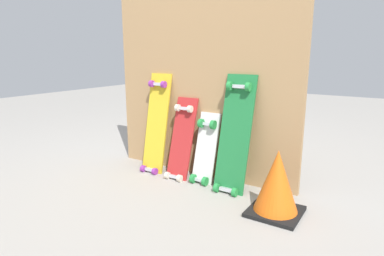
% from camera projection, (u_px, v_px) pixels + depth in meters
% --- Properties ---
extents(ground_plane, '(12.00, 12.00, 0.00)m').
position_uv_depth(ground_plane, '(197.00, 176.00, 2.58)').
color(ground_plane, '#9E9991').
extents(plywood_wall_panel, '(1.56, 0.04, 1.71)m').
position_uv_depth(plywood_wall_panel, '(202.00, 67.00, 2.45)').
color(plywood_wall_panel, tan).
rests_on(plywood_wall_panel, ground).
extents(skateboard_yellow, '(0.20, 0.23, 0.87)m').
position_uv_depth(skateboard_yellow, '(156.00, 127.00, 2.65)').
color(skateboard_yellow, gold).
rests_on(skateboard_yellow, ground).
extents(skateboard_red, '(0.19, 0.25, 0.69)m').
position_uv_depth(skateboard_red, '(181.00, 143.00, 2.52)').
color(skateboard_red, '#B22626').
rests_on(skateboard_red, ground).
extents(skateboard_white, '(0.17, 0.22, 0.58)m').
position_uv_depth(skateboard_white, '(205.00, 152.00, 2.44)').
color(skateboard_white, silver).
rests_on(skateboard_white, ground).
extents(skateboard_green, '(0.23, 0.27, 0.88)m').
position_uv_depth(skateboard_green, '(234.00, 138.00, 2.26)').
color(skateboard_green, '#1E7238').
rests_on(skateboard_green, ground).
extents(traffic_cone, '(0.30, 0.30, 0.40)m').
position_uv_depth(traffic_cone, '(277.00, 183.00, 1.93)').
color(traffic_cone, black).
rests_on(traffic_cone, ground).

